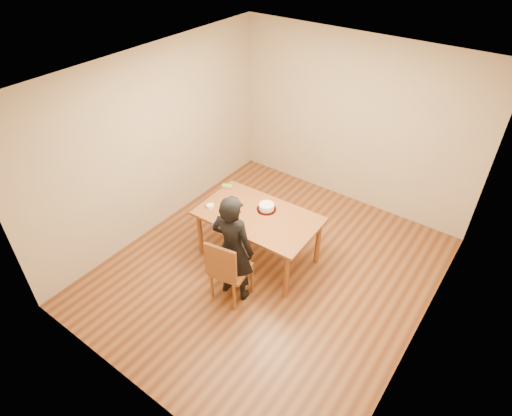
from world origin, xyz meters
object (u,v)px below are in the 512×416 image
Objects in this scene: dining_table at (258,216)px; dining_chair at (231,269)px; cake_plate at (266,209)px; person at (233,248)px; cake at (266,207)px.

dining_chair is at bearing -80.59° from dining_table.
person is (0.13, -0.89, 0.01)m from cake_plate.
dining_table is 7.77× the size of cake.
dining_table is at bearing 90.49° from dining_chair.
dining_table is 0.17m from cake_plate.
cake reaches higher than dining_table.
cake_plate reaches higher than dining_chair.
cake is (-0.13, 0.94, 0.35)m from dining_chair.
dining_table is 3.77× the size of dining_chair.
cake_plate is (-0.13, 0.94, 0.31)m from dining_chair.
cake is 0.90m from person.
dining_table is at bearing -86.15° from person.
cake is (0.02, 0.16, 0.07)m from dining_table.
dining_table reaches higher than dining_chair.
person is (0.00, 0.04, 0.32)m from dining_chair.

